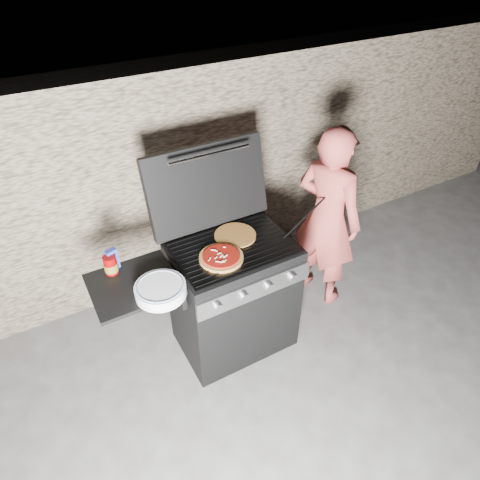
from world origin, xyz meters
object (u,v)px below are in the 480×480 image
pizza_topped (221,257)px  person (327,219)px  sauce_jar (110,265)px  gas_grill (202,310)px

pizza_topped → person: (1.01, 0.19, -0.17)m
sauce_jar → person: (1.64, -0.03, -0.21)m
gas_grill → sauce_jar: bearing=163.2°
gas_grill → person: size_ratio=0.88×
gas_grill → sauce_jar: size_ratio=11.02×
gas_grill → person: (1.14, 0.12, 0.30)m
sauce_jar → person: 1.65m
gas_grill → pizza_topped: 0.49m
pizza_topped → sauce_jar: size_ratio=2.29×
pizza_topped → sauce_jar: (-0.63, 0.22, 0.04)m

